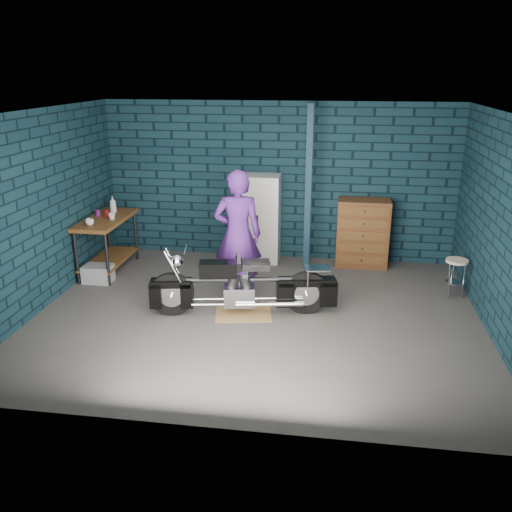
{
  "coord_description": "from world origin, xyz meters",
  "views": [
    {
      "loc": [
        0.98,
        -6.68,
        3.2
      ],
      "look_at": [
        -0.06,
        0.3,
        0.75
      ],
      "focal_mm": 38.0,
      "sensor_mm": 36.0,
      "label": 1
    }
  ],
  "objects": [
    {
      "name": "ground",
      "position": [
        0.0,
        0.0,
        0.0
      ],
      "size": [
        6.0,
        6.0,
        0.0
      ],
      "primitive_type": "plane",
      "color": "#474442",
      "rests_on": "ground"
    },
    {
      "name": "room_walls",
      "position": [
        0.0,
        0.55,
        1.9
      ],
      "size": [
        6.02,
        5.01,
        2.71
      ],
      "color": "#0E2631",
      "rests_on": "ground"
    },
    {
      "name": "support_post",
      "position": [
        0.55,
        1.95,
        1.35
      ],
      "size": [
        0.1,
        0.1,
        2.7
      ],
      "primitive_type": "cube",
      "color": "#132B3B",
      "rests_on": "ground"
    },
    {
      "name": "workbench",
      "position": [
        -2.68,
        1.34,
        0.46
      ],
      "size": [
        0.6,
        1.4,
        0.91
      ],
      "primitive_type": "cube",
      "color": "brown",
      "rests_on": "ground"
    },
    {
      "name": "drip_mat",
      "position": [
        -0.19,
        0.01,
        0.0
      ],
      "size": [
        0.85,
        0.69,
        0.01
      ],
      "primitive_type": "cube",
      "rotation": [
        0.0,
        0.0,
        0.18
      ],
      "color": "olive",
      "rests_on": "ground"
    },
    {
      "name": "motorcycle",
      "position": [
        -0.19,
        0.01,
        0.48
      ],
      "size": [
        2.23,
        0.96,
        0.95
      ],
      "primitive_type": null,
      "rotation": [
        0.0,
        0.0,
        0.18
      ],
      "color": "black",
      "rests_on": "ground"
    },
    {
      "name": "person",
      "position": [
        -0.37,
        0.63,
        0.94
      ],
      "size": [
        0.75,
        0.55,
        1.89
      ],
      "primitive_type": "imported",
      "rotation": [
        0.0,
        0.0,
        3.29
      ],
      "color": "#491E72",
      "rests_on": "ground"
    },
    {
      "name": "storage_bin",
      "position": [
        -2.66,
        0.84,
        0.14
      ],
      "size": [
        0.44,
        0.31,
        0.27
      ],
      "primitive_type": "cube",
      "color": "gray",
      "rests_on": "ground"
    },
    {
      "name": "locker",
      "position": [
        -0.29,
        2.23,
        0.75
      ],
      "size": [
        0.7,
        0.5,
        1.51
      ],
      "primitive_type": "cube",
      "color": "silver",
      "rests_on": "ground"
    },
    {
      "name": "tool_chest",
      "position": [
        1.47,
        2.23,
        0.57
      ],
      "size": [
        0.86,
        0.48,
        1.15
      ],
      "primitive_type": "cube",
      "color": "brown",
      "rests_on": "ground"
    },
    {
      "name": "shop_stool",
      "position": [
        2.78,
        1.05,
        0.29
      ],
      "size": [
        0.41,
        0.41,
        0.58
      ],
      "primitive_type": null,
      "rotation": [
        0.0,
        0.0,
        -0.35
      ],
      "color": "beige",
      "rests_on": "ground"
    },
    {
      "name": "cup_a",
      "position": [
        -2.74,
        0.91,
        0.96
      ],
      "size": [
        0.16,
        0.16,
        0.1
      ],
      "primitive_type": "imported",
      "rotation": [
        0.0,
        0.0,
        0.33
      ],
      "color": "beige",
      "rests_on": "workbench"
    },
    {
      "name": "cup_b",
      "position": [
        -2.54,
        1.27,
        0.96
      ],
      "size": [
        0.14,
        0.14,
        0.1
      ],
      "primitive_type": "imported",
      "rotation": [
        0.0,
        0.0,
        0.41
      ],
      "color": "beige",
      "rests_on": "workbench"
    },
    {
      "name": "mug_purple",
      "position": [
        -2.84,
        1.43,
        0.96
      ],
      "size": [
        0.08,
        0.08,
        0.11
      ],
      "primitive_type": "cylinder",
      "rotation": [
        0.0,
        0.0,
        0.0
      ],
      "color": "#56175F",
      "rests_on": "workbench"
    },
    {
      "name": "mug_red",
      "position": [
        -2.68,
        1.42,
        0.97
      ],
      "size": [
        0.09,
        0.09,
        0.11
      ],
      "primitive_type": "cylinder",
      "rotation": [
        0.0,
        0.0,
        0.16
      ],
      "color": "maroon",
      "rests_on": "workbench"
    },
    {
      "name": "bottle",
      "position": [
        -2.69,
        1.7,
        1.05
      ],
      "size": [
        0.14,
        0.14,
        0.28
      ],
      "primitive_type": "imported",
      "rotation": [
        0.0,
        0.0,
        0.4
      ],
      "color": "gray",
      "rests_on": "workbench"
    }
  ]
}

